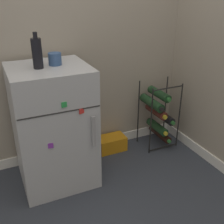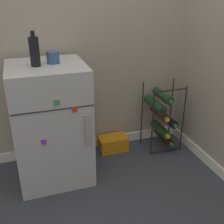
% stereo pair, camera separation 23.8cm
% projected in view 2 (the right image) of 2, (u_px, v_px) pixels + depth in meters
% --- Properties ---
extents(ground_plane, '(14.00, 14.00, 0.00)m').
position_uv_depth(ground_plane, '(126.00, 183.00, 2.26)').
color(ground_plane, '#333842').
extents(wall_back, '(6.59, 0.07, 2.50)m').
position_uv_depth(wall_back, '(101.00, 14.00, 2.31)').
color(wall_back, '#9E9384').
rests_on(wall_back, ground_plane).
extents(mini_fridge, '(0.56, 0.56, 0.94)m').
position_uv_depth(mini_fridge, '(51.00, 124.00, 2.18)').
color(mini_fridge, '#B7BABF').
rests_on(mini_fridge, ground_plane).
extents(wine_rack, '(0.32, 0.33, 0.65)m').
position_uv_depth(wine_rack, '(161.00, 116.00, 2.63)').
color(wine_rack, black).
rests_on(wine_rack, ground_plane).
extents(soda_box, '(0.27, 0.17, 0.14)m').
position_uv_depth(soda_box, '(113.00, 143.00, 2.69)').
color(soda_box, orange).
rests_on(soda_box, ground_plane).
extents(fridge_top_cup, '(0.09, 0.09, 0.09)m').
position_uv_depth(fridge_top_cup, '(53.00, 57.00, 2.01)').
color(fridge_top_cup, '#335184').
rests_on(fridge_top_cup, mini_fridge).
extents(fridge_top_bottle, '(0.07, 0.07, 0.24)m').
position_uv_depth(fridge_top_bottle, '(34.00, 51.00, 1.91)').
color(fridge_top_bottle, black).
rests_on(fridge_top_bottle, mini_fridge).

